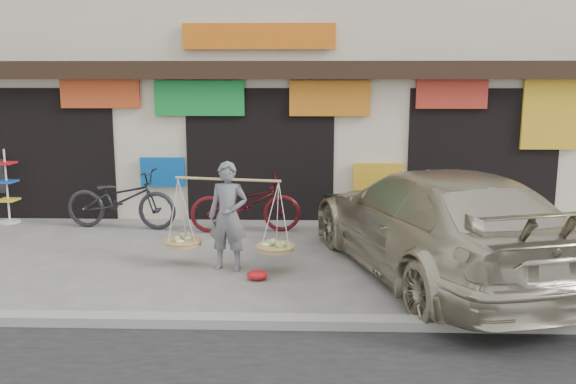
{
  "coord_description": "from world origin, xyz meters",
  "views": [
    {
      "loc": [
        0.96,
        -8.81,
        2.93
      ],
      "look_at": [
        0.65,
        0.9,
        1.08
      ],
      "focal_mm": 38.0,
      "sensor_mm": 36.0,
      "label": 1
    }
  ],
  "objects_px": {
    "bike_0": "(121,199)",
    "display_rack": "(7,193)",
    "suv": "(434,223)",
    "street_vendor": "(228,220)",
    "bike_2": "(246,204)"
  },
  "relations": [
    {
      "from": "bike_0",
      "to": "display_rack",
      "type": "bearing_deg",
      "value": 87.28
    },
    {
      "from": "street_vendor",
      "to": "bike_0",
      "type": "xyz_separation_m",
      "value": [
        -2.42,
        2.52,
        -0.19
      ]
    },
    {
      "from": "bike_2",
      "to": "suv",
      "type": "relative_size",
      "value": 0.35
    },
    {
      "from": "bike_0",
      "to": "suv",
      "type": "bearing_deg",
      "value": -110.21
    },
    {
      "from": "bike_2",
      "to": "display_rack",
      "type": "bearing_deg",
      "value": 77.01
    },
    {
      "from": "bike_2",
      "to": "suv",
      "type": "distance_m",
      "value": 3.96
    },
    {
      "from": "street_vendor",
      "to": "bike_2",
      "type": "height_order",
      "value": "street_vendor"
    },
    {
      "from": "street_vendor",
      "to": "suv",
      "type": "bearing_deg",
      "value": 5.96
    },
    {
      "from": "suv",
      "to": "display_rack",
      "type": "height_order",
      "value": "suv"
    },
    {
      "from": "bike_0",
      "to": "display_rack",
      "type": "relative_size",
      "value": 1.47
    },
    {
      "from": "bike_0",
      "to": "suv",
      "type": "relative_size",
      "value": 0.37
    },
    {
      "from": "suv",
      "to": "display_rack",
      "type": "relative_size",
      "value": 3.98
    },
    {
      "from": "display_rack",
      "to": "street_vendor",
      "type": "bearing_deg",
      "value": -30.88
    },
    {
      "from": "bike_2",
      "to": "display_rack",
      "type": "distance_m",
      "value": 4.93
    },
    {
      "from": "bike_0",
      "to": "street_vendor",
      "type": "bearing_deg",
      "value": -129.89
    }
  ]
}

